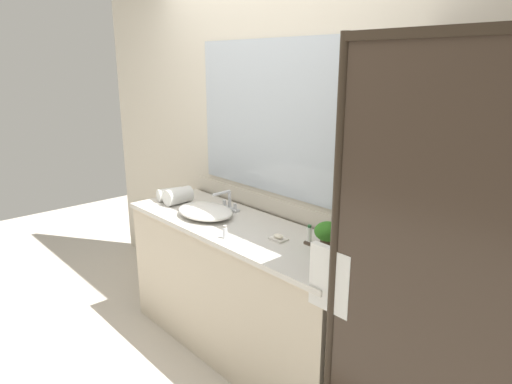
{
  "coord_description": "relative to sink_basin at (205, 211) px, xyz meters",
  "views": [
    {
      "loc": [
        2.06,
        -1.73,
        1.88
      ],
      "look_at": [
        0.15,
        0.0,
        1.15
      ],
      "focal_mm": 31.87,
      "sensor_mm": 36.0,
      "label": 1
    }
  ],
  "objects": [
    {
      "name": "wall_back_with_mirror",
      "position": [
        0.29,
        0.4,
        0.37
      ],
      "size": [
        4.4,
        0.06,
        2.6
      ],
      "color": "beige",
      "rests_on": "ground_plane"
    },
    {
      "name": "rolled_towel_middle",
      "position": [
        -0.36,
        0.02,
        0.02
      ],
      "size": [
        0.13,
        0.2,
        0.12
      ],
      "primitive_type": "cylinder",
      "rotation": [
        1.57,
        0.0,
        0.04
      ],
      "color": "white",
      "rests_on": "vanity_cabinet"
    },
    {
      "name": "sink_basin",
      "position": [
        0.0,
        0.0,
        0.0
      ],
      "size": [
        0.43,
        0.32,
        0.07
      ],
      "primitive_type": "ellipsoid",
      "color": "white",
      "rests_on": "vanity_cabinet"
    },
    {
      "name": "rolled_towel_near_edge",
      "position": [
        -0.47,
        0.02,
        0.01
      ],
      "size": [
        0.13,
        0.2,
        0.09
      ],
      "primitive_type": "cylinder",
      "rotation": [
        1.57,
        0.0,
        -0.22
      ],
      "color": "white",
      "rests_on": "vanity_cabinet"
    },
    {
      "name": "faucet",
      "position": [
        -0.0,
        0.19,
        0.01
      ],
      "size": [
        0.17,
        0.16,
        0.14
      ],
      "color": "silver",
      "rests_on": "vanity_cabinet"
    },
    {
      "name": "amenity_bottle_lotion",
      "position": [
        0.76,
        0.18,
        0.01
      ],
      "size": [
        0.03,
        0.03,
        0.1
      ],
      "color": "white",
      "rests_on": "vanity_cabinet"
    },
    {
      "name": "ground_plane",
      "position": [
        0.29,
        0.06,
        -0.94
      ],
      "size": [
        8.0,
        8.0,
        0.0
      ],
      "primitive_type": "plane",
      "color": "beige"
    },
    {
      "name": "shower_enclosure",
      "position": [
        1.57,
        -0.13,
        0.09
      ],
      "size": [
        1.2,
        0.59,
        2.0
      ],
      "color": "#2D2319",
      "rests_on": "ground_plane"
    },
    {
      "name": "amenity_bottle_body_wash",
      "position": [
        0.39,
        -0.15,
        0.0
      ],
      "size": [
        0.03,
        0.03,
        0.08
      ],
      "color": "silver",
      "rests_on": "vanity_cabinet"
    },
    {
      "name": "potted_plant",
      "position": [
        0.9,
        0.16,
        0.06
      ],
      "size": [
        0.15,
        0.15,
        0.16
      ],
      "color": "#473828",
      "rests_on": "vanity_cabinet"
    },
    {
      "name": "vanity_cabinet",
      "position": [
        0.29,
        0.07,
        -0.49
      ],
      "size": [
        1.8,
        0.58,
        0.9
      ],
      "color": "beige",
      "rests_on": "ground_plane"
    },
    {
      "name": "amenity_bottle_conditioner",
      "position": [
        0.96,
        -0.01,
        0.0
      ],
      "size": [
        0.03,
        0.03,
        0.08
      ],
      "color": "white",
      "rests_on": "vanity_cabinet"
    },
    {
      "name": "soap_dish",
      "position": [
        0.63,
        0.06,
        -0.02
      ],
      "size": [
        0.1,
        0.07,
        0.04
      ],
      "color": "silver",
      "rests_on": "vanity_cabinet"
    }
  ]
}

